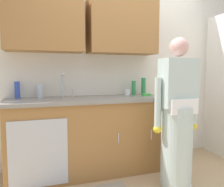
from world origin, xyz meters
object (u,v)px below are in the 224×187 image
bottle_cleaner_spray (17,90)px  bottle_water_short (40,91)px  bottle_water_tall (143,86)px  knife_on_counter (9,102)px  bottle_dish_liquid (134,88)px  sink (68,100)px  cup_by_sink (127,92)px  person_at_sink (177,124)px  sponge (146,95)px

bottle_cleaner_spray → bottle_water_short: (0.26, 0.00, -0.02)m
bottle_cleaner_spray → bottle_water_tall: (1.65, -0.07, 0.02)m
knife_on_counter → bottle_dish_liquid: bearing=-8.3°
sink → bottle_dish_liquid: 0.95m
bottle_water_short → knife_on_counter: 0.47m
bottle_water_tall → bottle_dish_liquid: size_ratio=1.21×
bottle_cleaner_spray → cup_by_sink: bearing=-3.8°
bottle_water_short → knife_on_counter: (-0.32, -0.33, -0.08)m
person_at_sink → knife_on_counter: person_at_sink is taller
cup_by_sink → bottle_water_tall: bearing=5.0°
bottle_water_tall → knife_on_counter: 1.74m
sink → knife_on_counter: (-0.64, -0.12, 0.02)m
person_at_sink → sponge: 0.71m
sink → knife_on_counter: size_ratio=2.08×
knife_on_counter → cup_by_sink: bearing=-8.4°
cup_by_sink → sponge: cup_by_sink is taller
bottle_cleaner_spray → cup_by_sink: bottle_cleaner_spray is taller
bottle_water_short → bottle_cleaner_spray: bearing=-179.6°
bottle_water_tall → sponge: bottle_water_tall is taller
person_at_sink → knife_on_counter: 1.83m
bottle_dish_liquid → sponge: size_ratio=1.80×
bottle_water_tall → bottle_dish_liquid: 0.15m
sponge → bottle_dish_liquid: bearing=131.6°
sink → bottle_dish_liquid: bearing=8.7°
person_at_sink → bottle_dish_liquid: (-0.16, 0.80, 0.35)m
knife_on_counter → sponge: size_ratio=2.18×
bottle_water_short → sponge: 1.38m
bottle_cleaner_spray → cup_by_sink: (1.40, -0.09, -0.06)m
bottle_water_tall → sponge: size_ratio=2.17×
bottle_water_short → sponge: bottle_water_short is taller
person_at_sink → cup_by_sink: (-0.27, 0.78, 0.29)m
bottle_water_short → sponge: size_ratio=1.50×
sink → bottle_dish_liquid: (0.93, 0.14, 0.11)m
sink → bottle_water_short: bearing=145.6°
sink → bottle_water_tall: sink is taller
bottle_cleaner_spray → person_at_sink: bearing=-27.6°
person_at_sink → bottle_water_short: size_ratio=9.80×
knife_on_counter → sponge: sponge is taller
bottle_water_tall → person_at_sink: bearing=-89.0°
sink → knife_on_counter: 0.65m
bottle_dish_liquid → person_at_sink: bearing=-78.3°
bottle_water_tall → bottle_cleaner_spray: bearing=177.6°
bottle_water_short → cup_by_sink: (1.14, -0.09, -0.04)m
bottle_dish_liquid → sink: bearing=-171.3°
person_at_sink → bottle_water_tall: bearing=91.0°
bottle_cleaner_spray → knife_on_counter: bearing=-100.7°
sink → person_at_sink: size_ratio=0.31×
sink → bottle_dish_liquid: sink is taller
bottle_water_tall → knife_on_counter: bottle_water_tall is taller
sink → sponge: bearing=0.2°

